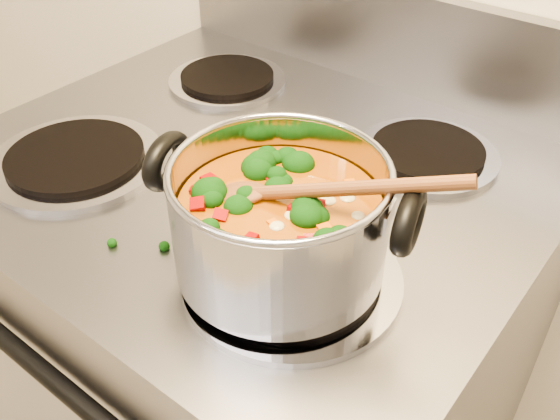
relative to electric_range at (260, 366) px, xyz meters
The scene contains 4 objects.
electric_range is the anchor object (origin of this frame).
stockpot 0.58m from the electric_range, 42.93° to the right, with size 0.29×0.22×0.14m.
wooden_spoon 0.62m from the electric_range, 40.08° to the right, with size 0.26×0.12×0.09m.
cooktop_crumbs 0.47m from the electric_range, ahead, with size 0.31×0.27×0.01m.
Camera 1 is at (0.43, 0.61, 1.40)m, focal length 40.00 mm.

